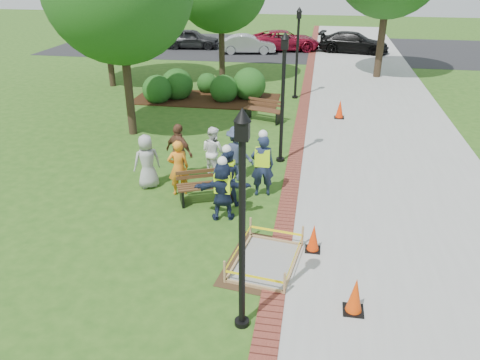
% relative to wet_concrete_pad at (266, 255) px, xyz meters
% --- Properties ---
extents(ground, '(100.00, 100.00, 0.00)m').
position_rel_wet_concrete_pad_xyz_m(ground, '(-1.46, 0.97, -0.23)').
color(ground, '#285116').
rests_on(ground, ground).
extents(sidewalk, '(6.00, 60.00, 0.02)m').
position_rel_wet_concrete_pad_xyz_m(sidewalk, '(3.54, 10.97, -0.22)').
color(sidewalk, '#9E9E99').
rests_on(sidewalk, ground).
extents(brick_edging, '(0.50, 60.00, 0.03)m').
position_rel_wet_concrete_pad_xyz_m(brick_edging, '(0.29, 10.97, -0.22)').
color(brick_edging, maroon).
rests_on(brick_edging, ground).
extents(mulch_bed, '(7.00, 3.00, 0.05)m').
position_rel_wet_concrete_pad_xyz_m(mulch_bed, '(-4.46, 12.97, -0.21)').
color(mulch_bed, '#381E0F').
rests_on(mulch_bed, ground).
extents(parking_lot, '(36.00, 12.00, 0.01)m').
position_rel_wet_concrete_pad_xyz_m(parking_lot, '(-1.46, 27.97, -0.23)').
color(parking_lot, black).
rests_on(parking_lot, ground).
extents(wet_concrete_pad, '(2.02, 2.52, 0.55)m').
position_rel_wet_concrete_pad_xyz_m(wet_concrete_pad, '(0.00, 0.00, 0.00)').
color(wet_concrete_pad, '#47331E').
rests_on(wet_concrete_pad, ground).
extents(bench_near, '(1.73, 1.15, 0.90)m').
position_rel_wet_concrete_pad_xyz_m(bench_near, '(-2.00, 2.71, 0.05)').
color(bench_near, '#57351E').
rests_on(bench_near, ground).
extents(bench_far, '(1.74, 1.03, 0.90)m').
position_rel_wet_concrete_pad_xyz_m(bench_far, '(-1.31, 10.12, 0.05)').
color(bench_far, '#57311E').
rests_on(bench_far, ground).
extents(cone_front, '(0.40, 0.40, 0.80)m').
position_rel_wet_concrete_pad_xyz_m(cone_front, '(1.89, -1.32, 0.15)').
color(cone_front, black).
rests_on(cone_front, ground).
extents(cone_back, '(0.36, 0.36, 0.71)m').
position_rel_wet_concrete_pad_xyz_m(cone_back, '(1.04, 0.69, 0.11)').
color(cone_back, black).
rests_on(cone_back, ground).
extents(cone_far, '(0.42, 0.42, 0.82)m').
position_rel_wet_concrete_pad_xyz_m(cone_far, '(1.87, 11.04, 0.16)').
color(cone_far, black).
rests_on(cone_far, ground).
extents(toolbox, '(0.45, 0.34, 0.20)m').
position_rel_wet_concrete_pad_xyz_m(toolbox, '(-1.56, 2.99, -0.13)').
color(toolbox, '#9C270C').
rests_on(toolbox, ground).
extents(lamp_near, '(0.28, 0.28, 4.26)m').
position_rel_wet_concrete_pad_xyz_m(lamp_near, '(-0.21, -2.03, 2.25)').
color(lamp_near, black).
rests_on(lamp_near, ground).
extents(lamp_mid, '(0.28, 0.28, 4.26)m').
position_rel_wet_concrete_pad_xyz_m(lamp_mid, '(-0.21, 5.97, 2.25)').
color(lamp_mid, black).
rests_on(lamp_mid, ground).
extents(lamp_far, '(0.28, 0.28, 4.26)m').
position_rel_wet_concrete_pad_xyz_m(lamp_far, '(-0.21, 13.97, 2.25)').
color(lamp_far, black).
rests_on(lamp_far, ground).
extents(shrub_a, '(1.40, 1.40, 1.40)m').
position_rel_wet_concrete_pad_xyz_m(shrub_a, '(-6.66, 12.16, -0.23)').
color(shrub_a, '#1B4D16').
rests_on(shrub_a, ground).
extents(shrub_b, '(1.56, 1.56, 1.56)m').
position_rel_wet_concrete_pad_xyz_m(shrub_b, '(-5.93, 12.99, -0.23)').
color(shrub_b, '#1B4D16').
rests_on(shrub_b, ground).
extents(shrub_c, '(1.36, 1.36, 1.36)m').
position_rel_wet_concrete_pad_xyz_m(shrub_c, '(-3.56, 12.87, -0.23)').
color(shrub_c, '#1B4D16').
rests_on(shrub_c, ground).
extents(shrub_d, '(1.62, 1.62, 1.62)m').
position_rel_wet_concrete_pad_xyz_m(shrub_d, '(-2.44, 13.53, -0.23)').
color(shrub_d, '#1B4D16').
rests_on(shrub_d, ground).
extents(shrub_e, '(1.06, 1.06, 1.06)m').
position_rel_wet_concrete_pad_xyz_m(shrub_e, '(-4.73, 14.33, -0.23)').
color(shrub_e, '#1B4D16').
rests_on(shrub_e, ground).
extents(casual_person_a, '(0.63, 0.58, 1.65)m').
position_rel_wet_concrete_pad_xyz_m(casual_person_a, '(-3.96, 3.32, 0.59)').
color(casual_person_a, '#A0A0A0').
rests_on(casual_person_a, ground).
extents(casual_person_b, '(0.62, 0.52, 1.66)m').
position_rel_wet_concrete_pad_xyz_m(casual_person_b, '(-2.90, 3.02, 0.60)').
color(casual_person_b, orange).
rests_on(casual_person_b, ground).
extents(casual_person_c, '(0.61, 0.55, 1.61)m').
position_rel_wet_concrete_pad_xyz_m(casual_person_c, '(-2.21, 4.47, 0.57)').
color(casual_person_c, white).
rests_on(casual_person_c, ground).
extents(casual_person_d, '(0.69, 0.61, 1.81)m').
position_rel_wet_concrete_pad_xyz_m(casual_person_d, '(-3.15, 3.97, 0.67)').
color(casual_person_d, brown).
rests_on(casual_person_d, ground).
extents(casual_person_e, '(0.63, 0.49, 1.72)m').
position_rel_wet_concrete_pad_xyz_m(casual_person_e, '(-1.44, 4.32, 0.63)').
color(casual_person_e, '#313B57').
rests_on(casual_person_e, ground).
extents(hivis_worker_a, '(0.58, 0.43, 1.78)m').
position_rel_wet_concrete_pad_xyz_m(hivis_worker_a, '(-1.36, 1.84, 0.65)').
color(hivis_worker_a, '#17253D').
rests_on(hivis_worker_a, ground).
extents(hivis_worker_b, '(0.67, 0.52, 2.00)m').
position_rel_wet_concrete_pad_xyz_m(hivis_worker_b, '(-0.52, 3.37, 0.75)').
color(hivis_worker_b, '#17283D').
rests_on(hivis_worker_b, ground).
extents(hivis_worker_c, '(0.54, 0.37, 1.77)m').
position_rel_wet_concrete_pad_xyz_m(hivis_worker_c, '(-1.41, 2.67, 0.65)').
color(hivis_worker_c, '#1C204A').
rests_on(hivis_worker_c, ground).
extents(parked_car_a, '(2.57, 5.01, 1.57)m').
position_rel_wet_concrete_pad_xyz_m(parked_car_a, '(-8.84, 26.51, -0.23)').
color(parked_car_a, '#262729').
rests_on(parked_car_a, ground).
extents(parked_car_b, '(2.61, 4.62, 1.42)m').
position_rel_wet_concrete_pad_xyz_m(parked_car_b, '(-4.32, 25.22, -0.23)').
color(parked_car_b, '#ADADB2').
rests_on(parked_car_b, ground).
extents(parked_car_c, '(3.03, 5.15, 1.57)m').
position_rel_wet_concrete_pad_xyz_m(parked_car_c, '(-1.81, 26.85, -0.23)').
color(parked_car_c, maroon).
rests_on(parked_car_c, ground).
extents(parked_car_d, '(2.85, 5.08, 1.57)m').
position_rel_wet_concrete_pad_xyz_m(parked_car_d, '(3.18, 26.80, -0.23)').
color(parked_car_d, black).
rests_on(parked_car_d, ground).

